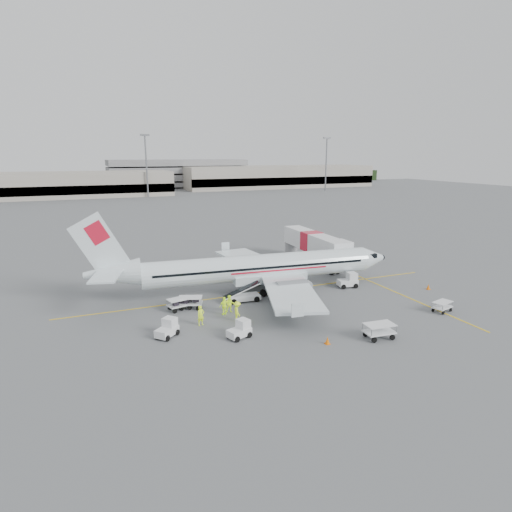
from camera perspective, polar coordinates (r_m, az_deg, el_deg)
The scene contains 26 objects.
ground at distance 48.71m, azimuth 0.90°, elevation -4.86°, with size 360.00×360.00×0.00m, color #56595B.
stripe_lead at distance 48.70m, azimuth 0.90°, elevation -4.85°, with size 44.00×0.20×0.01m, color yellow.
stripe_cross at distance 49.65m, azimuth 19.81°, elevation -5.32°, with size 0.20×20.00×0.01m, color yellow.
terminal_west at distance 174.17m, azimuth -29.80°, elevation 8.11°, with size 110.00×22.00×9.00m, color gray, non-canonical shape.
terminal_east at distance 207.49m, azimuth 2.90°, elevation 10.54°, with size 90.00×26.00×10.00m, color gray, non-canonical shape.
parking_garage at distance 207.23m, azimuth -10.47°, elevation 10.89°, with size 62.00×24.00×14.00m, color slate, non-canonical shape.
treeline at distance 218.60m, azimuth -17.78°, elevation 9.55°, with size 300.00×3.00×6.00m, color black, non-canonical shape.
mast_center at distance 162.22m, azimuth -14.39°, elevation 11.48°, with size 3.20×1.20×22.00m, color slate, non-canonical shape.
mast_east at distance 188.24m, azimuth 9.33°, elevation 11.92°, with size 3.20×1.20×22.00m, color slate, non-canonical shape.
aircraft at distance 48.00m, azimuth 0.57°, elevation 0.78°, with size 34.64×27.15×9.55m, color white, non-canonical shape.
jet_bridge at distance 61.44m, azimuth 7.40°, elevation 1.09°, with size 3.25×17.35×4.55m, color silver, non-canonical shape.
belt_loader at distance 45.45m, azimuth -1.71°, elevation -4.54°, with size 4.67×1.75×2.53m, color silver, non-canonical shape.
tug_fore at distance 51.43m, azimuth 12.11°, elevation -3.15°, with size 2.26×1.30×1.75m, color silver, non-canonical shape.
tug_mid at distance 36.87m, azimuth -2.27°, elevation -9.74°, with size 2.00×1.15×1.55m, color silver, non-canonical shape.
tug_aft at distance 37.78m, azimuth -11.83°, elevation -9.41°, with size 2.04×1.17×1.58m, color silver, non-canonical shape.
cart_loaded_a at distance 44.07m, azimuth -8.74°, elevation -6.16°, with size 2.37×1.40×1.24m, color silver, non-canonical shape.
cart_loaded_b at distance 43.85m, azimuth -10.14°, elevation -6.34°, with size 2.32×1.37×1.21m, color silver, non-canonical shape.
cart_empty_a at distance 38.24m, azimuth 16.11°, elevation -9.60°, with size 2.53×1.50×1.32m, color silver, non-canonical shape.
cart_empty_b at distance 46.58m, azimuth 23.58°, elevation -6.20°, with size 2.03×1.20×1.06m, color silver, non-canonical shape.
cone_nose at distance 53.51m, azimuth 22.00°, elevation -3.81°, with size 0.40×0.40×0.66m, color orange.
cone_port at distance 62.51m, azimuth 0.79°, elevation -0.47°, with size 0.34×0.34×0.56m, color orange.
cone_stbd at distance 36.39m, azimuth 9.51°, elevation -11.01°, with size 0.41×0.41×0.66m, color orange.
crew_a at distance 39.67m, azimuth -7.38°, elevation -7.87°, with size 0.69×0.45×1.89m, color #D9FF26.
crew_b at distance 42.50m, azimuth -3.49°, elevation -6.40°, with size 0.85×0.67×1.76m, color #D9FF26.
crew_c at distance 40.40m, azimuth -2.51°, elevation -7.36°, with size 1.22×0.70×1.89m, color #D9FF26.
crew_d at distance 41.95m, azimuth -4.23°, elevation -6.64°, with size 1.06×0.44×1.81m, color #D9FF26.
Camera 1 is at (-18.30, -42.48, 15.25)m, focal length 30.00 mm.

